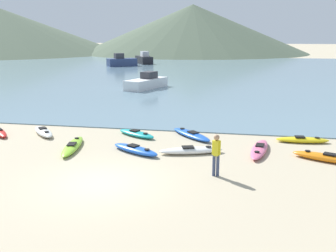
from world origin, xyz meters
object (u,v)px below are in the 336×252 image
at_px(kayak_on_sand_1, 191,134).
at_px(kayak_on_sand_5, 136,134).
at_px(kayak_on_sand_0, 43,132).
at_px(moored_boat_2, 144,59).
at_px(kayak_on_sand_3, 259,149).
at_px(moored_boat_0, 147,83).
at_px(person_near_foreground, 216,152).
at_px(kayak_on_sand_9, 135,149).
at_px(kayak_on_sand_4, 73,146).
at_px(kayak_on_sand_8, 191,150).
at_px(moored_boat_1, 122,62).
at_px(kayak_on_sand_7, 326,158).
at_px(kayak_on_sand_6, 302,140).

relative_size(kayak_on_sand_1, kayak_on_sand_5, 1.12).
xyz_separation_m(kayak_on_sand_0, moored_boat_2, (-7.15, 50.89, 0.67)).
xyz_separation_m(kayak_on_sand_3, moored_boat_0, (-10.48, 20.04, 0.49)).
height_order(kayak_on_sand_1, person_near_foreground, person_near_foreground).
height_order(person_near_foreground, moored_boat_0, moored_boat_0).
xyz_separation_m(kayak_on_sand_1, kayak_on_sand_9, (-2.22, -3.34, 0.01)).
relative_size(kayak_on_sand_0, moored_boat_0, 0.44).
bearing_deg(kayak_on_sand_1, kayak_on_sand_5, -173.28).
distance_m(kayak_on_sand_1, kayak_on_sand_4, 6.33).
bearing_deg(person_near_foreground, kayak_on_sand_8, 116.05).
bearing_deg(kayak_on_sand_1, kayak_on_sand_9, -123.60).
bearing_deg(kayak_on_sand_3, kayak_on_sand_8, -164.88).
height_order(kayak_on_sand_0, moored_boat_1, moored_boat_1).
distance_m(kayak_on_sand_7, moored_boat_0, 24.78).
height_order(kayak_on_sand_0, kayak_on_sand_6, kayak_on_sand_0).
distance_m(kayak_on_sand_1, kayak_on_sand_8, 3.00).
bearing_deg(kayak_on_sand_1, moored_boat_0, 111.16).
height_order(kayak_on_sand_5, person_near_foreground, person_near_foreground).
height_order(kayak_on_sand_3, kayak_on_sand_8, kayak_on_sand_8).
relative_size(kayak_on_sand_4, moored_boat_2, 0.61).
bearing_deg(kayak_on_sand_8, kayak_on_sand_3, 15.12).
relative_size(kayak_on_sand_3, kayak_on_sand_6, 1.28).
relative_size(kayak_on_sand_6, kayak_on_sand_7, 0.92).
bearing_deg(kayak_on_sand_7, kayak_on_sand_0, 172.32).
bearing_deg(kayak_on_sand_4, kayak_on_sand_6, 16.57).
distance_m(kayak_on_sand_4, moored_boat_1, 48.62).
distance_m(moored_boat_0, moored_boat_1, 27.97).
bearing_deg(kayak_on_sand_8, kayak_on_sand_0, 167.03).
bearing_deg(person_near_foreground, moored_boat_0, 110.13).
bearing_deg(moored_boat_2, kayak_on_sand_5, -76.20).
xyz_separation_m(kayak_on_sand_3, moored_boat_1, (-21.22, 45.86, 0.67)).
bearing_deg(moored_boat_1, moored_boat_0, -67.43).
height_order(kayak_on_sand_8, moored_boat_0, moored_boat_0).
distance_m(kayak_on_sand_9, moored_boat_2, 54.83).
bearing_deg(kayak_on_sand_3, moored_boat_2, 109.95).
distance_m(kayak_on_sand_7, kayak_on_sand_9, 8.63).
bearing_deg(kayak_on_sand_0, kayak_on_sand_8, -12.97).
height_order(kayak_on_sand_4, kayak_on_sand_6, kayak_on_sand_4).
height_order(kayak_on_sand_4, kayak_on_sand_9, kayak_on_sand_9).
height_order(kayak_on_sand_4, person_near_foreground, person_near_foreground).
distance_m(kayak_on_sand_5, moored_boat_0, 18.69).
xyz_separation_m(kayak_on_sand_3, kayak_on_sand_4, (-8.95, -1.19, -0.00)).
height_order(kayak_on_sand_0, kayak_on_sand_8, kayak_on_sand_0).
bearing_deg(kayak_on_sand_8, moored_boat_2, 106.56).
bearing_deg(kayak_on_sand_5, kayak_on_sand_9, -75.60).
bearing_deg(kayak_on_sand_3, kayak_on_sand_5, 164.85).
relative_size(kayak_on_sand_0, kayak_on_sand_3, 0.72).
distance_m(kayak_on_sand_3, person_near_foreground, 4.13).
xyz_separation_m(kayak_on_sand_4, kayak_on_sand_6, (11.19, 3.33, -0.00)).
relative_size(kayak_on_sand_7, kayak_on_sand_9, 1.06).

